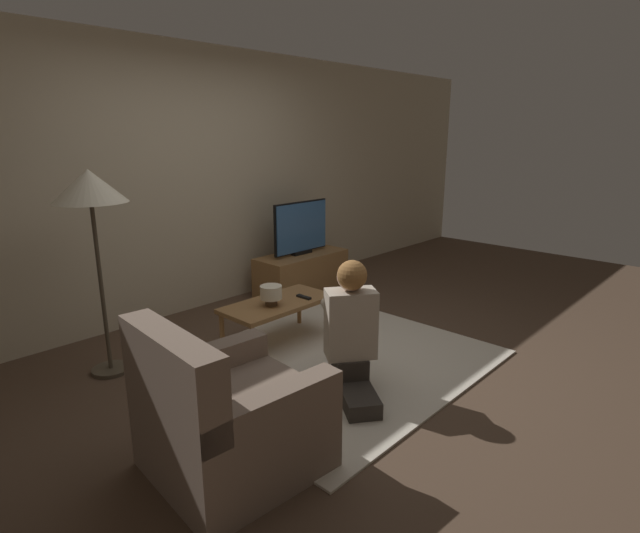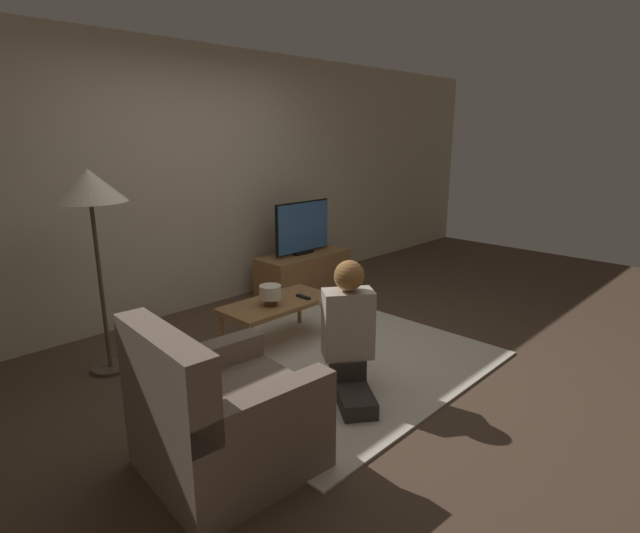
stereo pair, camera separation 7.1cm
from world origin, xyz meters
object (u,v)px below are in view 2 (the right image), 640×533
coffee_table (277,306)px  armchair (223,421)px  table_lamp (270,293)px  floor_lamp (90,195)px  tv (303,228)px  person_kneeling (349,329)px

coffee_table → armchair: size_ratio=1.09×
armchair → table_lamp: (1.20, 1.01, 0.20)m
coffee_table → table_lamp: (-0.10, -0.03, 0.14)m
coffee_table → armchair: armchair is taller
floor_lamp → armchair: floor_lamp is taller
tv → armchair: (-2.49, -1.96, -0.45)m
floor_lamp → table_lamp: size_ratio=8.48×
tv → table_lamp: 1.63m
tv → person_kneeling: (-1.41, -1.90, -0.26)m
person_kneeling → coffee_table: bearing=-65.6°
armchair → person_kneeling: 1.10m
tv → floor_lamp: floor_lamp is taller
coffee_table → person_kneeling: 1.01m
tv → floor_lamp: size_ratio=0.51×
coffee_table → table_lamp: table_lamp is taller
tv → coffee_table: size_ratio=0.81×
armchair → table_lamp: 1.58m
tv → person_kneeling: bearing=-126.6°
coffee_table → table_lamp: bearing=-161.9°
armchair → person_kneeling: bearing=-82.2°
tv → person_kneeling: 2.38m
person_kneeling → tv: bearing=-90.0°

